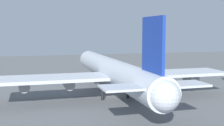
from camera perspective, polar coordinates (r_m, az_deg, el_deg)
ground_plane at (r=72.31m, az=-0.00°, el=-6.49°), size 249.12×249.12×0.00m
cargo_airplane at (r=70.77m, az=0.10°, el=-1.59°), size 62.28×55.12×18.26m
cargo_loader at (r=103.45m, az=-0.76°, el=-1.94°), size 2.50×3.82×2.30m
safety_cone_nose at (r=99.81m, az=-2.35°, el=-2.73°), size 0.47×0.47×0.68m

